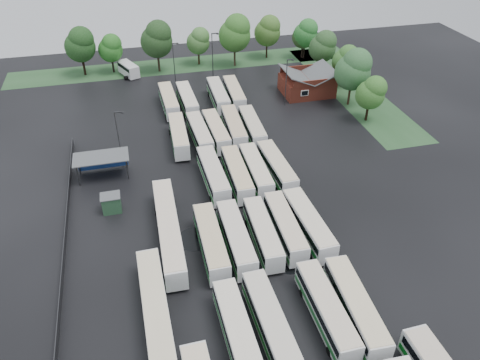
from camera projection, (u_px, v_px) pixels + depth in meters
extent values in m
plane|color=black|center=(248.00, 252.00, 58.55)|extent=(160.00, 160.00, 0.00)
cube|color=maroon|center=(307.00, 85.00, 96.41)|extent=(10.00, 8.00, 3.40)
cube|color=#4C4F51|center=(296.00, 75.00, 94.42)|extent=(5.07, 8.60, 2.19)
cube|color=#4C4F51|center=(319.00, 72.00, 95.42)|extent=(5.07, 8.60, 2.19)
cube|color=maroon|center=(315.00, 83.00, 91.97)|extent=(9.00, 0.20, 1.20)
cube|color=silver|center=(305.00, 93.00, 92.62)|extent=(1.60, 0.12, 1.20)
cylinder|color=#2D2D30|center=(78.00, 176.00, 69.28)|extent=(0.16, 0.16, 3.40)
cylinder|color=#2D2D30|center=(127.00, 169.00, 70.73)|extent=(0.16, 0.16, 3.40)
cylinder|color=#2D2D30|center=(79.00, 165.00, 71.82)|extent=(0.16, 0.16, 3.40)
cylinder|color=#2D2D30|center=(126.00, 159.00, 73.27)|extent=(0.16, 0.16, 3.40)
cube|color=#4C4F51|center=(101.00, 157.00, 70.25)|extent=(8.20, 4.20, 0.15)
cube|color=navy|center=(103.00, 161.00, 72.84)|extent=(7.60, 0.08, 2.60)
cube|color=#23482C|center=(111.00, 203.00, 64.58)|extent=(2.50, 2.00, 2.50)
cube|color=#4C4F51|center=(110.00, 196.00, 63.83)|extent=(2.70, 2.20, 0.12)
cube|color=#254B26|center=(185.00, 65.00, 110.44)|extent=(80.00, 10.00, 0.01)
cube|color=#254B26|center=(350.00, 88.00, 99.39)|extent=(10.00, 50.00, 0.01)
cube|color=#2D2D30|center=(65.00, 236.00, 60.09)|extent=(0.10, 50.00, 1.20)
cube|color=silver|center=(237.00, 332.00, 46.54)|extent=(2.65, 11.94, 2.73)
cube|color=black|center=(237.00, 329.00, 46.22)|extent=(2.70, 11.46, 0.87)
cube|color=#196528|center=(237.00, 336.00, 46.88)|extent=(2.69, 11.70, 0.60)
cube|color=beige|center=(237.00, 323.00, 45.73)|extent=(2.54, 11.58, 0.12)
cylinder|color=black|center=(229.00, 311.00, 50.34)|extent=(2.53, 0.95, 0.95)
cube|color=silver|center=(270.00, 322.00, 47.52)|extent=(2.82, 12.10, 2.76)
cube|color=black|center=(270.00, 319.00, 47.20)|extent=(2.87, 11.62, 0.88)
cube|color=#0C6817|center=(270.00, 326.00, 47.87)|extent=(2.87, 11.86, 0.61)
cube|color=beige|center=(270.00, 313.00, 46.70)|extent=(2.71, 11.74, 0.12)
cylinder|color=black|center=(259.00, 302.00, 51.37)|extent=(2.56, 0.96, 0.96)
cube|color=silver|center=(326.00, 310.00, 48.79)|extent=(2.53, 12.03, 2.75)
cube|color=black|center=(327.00, 306.00, 48.47)|extent=(2.59, 11.55, 0.88)
cube|color=#1E6C2E|center=(326.00, 314.00, 49.13)|extent=(2.58, 11.79, 0.61)
cube|color=beige|center=(328.00, 301.00, 47.97)|extent=(2.43, 11.67, 0.12)
cylinder|color=black|center=(340.00, 349.00, 46.52)|extent=(2.55, 0.96, 0.96)
cylinder|color=black|center=(312.00, 292.00, 52.63)|extent=(2.55, 0.96, 0.96)
cube|color=silver|center=(355.00, 307.00, 49.08)|extent=(3.18, 12.43, 2.82)
cube|color=black|center=(356.00, 303.00, 48.75)|extent=(3.22, 11.94, 0.90)
cube|color=#1B6E27|center=(354.00, 311.00, 49.43)|extent=(3.22, 12.19, 0.62)
cube|color=beige|center=(357.00, 297.00, 48.24)|extent=(3.06, 12.06, 0.12)
cylinder|color=black|center=(370.00, 346.00, 46.75)|extent=(2.62, 0.99, 0.99)
cylinder|color=black|center=(338.00, 288.00, 53.02)|extent=(2.62, 0.99, 0.99)
cube|color=silver|center=(211.00, 242.00, 57.31)|extent=(2.69, 12.17, 2.78)
cube|color=black|center=(211.00, 239.00, 56.99)|extent=(2.74, 11.69, 0.89)
cube|color=#137529|center=(211.00, 246.00, 57.66)|extent=(2.74, 11.93, 0.61)
cube|color=beige|center=(211.00, 233.00, 56.49)|extent=(2.58, 11.81, 0.12)
cylinder|color=black|center=(218.00, 272.00, 55.02)|extent=(2.58, 0.97, 0.97)
cylinder|color=black|center=(206.00, 230.00, 61.20)|extent=(2.58, 0.97, 0.97)
cube|color=silver|center=(236.00, 238.00, 57.90)|extent=(2.63, 12.14, 2.78)
cube|color=black|center=(236.00, 235.00, 57.59)|extent=(2.69, 11.66, 0.89)
cube|color=#11731E|center=(236.00, 242.00, 58.25)|extent=(2.68, 11.90, 0.61)
cube|color=beige|center=(236.00, 229.00, 57.08)|extent=(2.53, 11.78, 0.12)
cylinder|color=black|center=(244.00, 268.00, 55.62)|extent=(2.58, 0.97, 0.97)
cylinder|color=black|center=(229.00, 227.00, 61.78)|extent=(2.58, 0.97, 0.97)
cube|color=silver|center=(263.00, 233.00, 58.76)|extent=(2.81, 11.80, 2.69)
cube|color=black|center=(263.00, 230.00, 58.45)|extent=(2.85, 11.33, 0.86)
cube|color=#196228|center=(263.00, 236.00, 59.10)|extent=(2.85, 11.57, 0.59)
cube|color=beige|center=(263.00, 224.00, 57.96)|extent=(2.70, 11.44, 0.12)
cylinder|color=black|center=(271.00, 261.00, 56.55)|extent=(2.49, 0.94, 0.94)
cylinder|color=black|center=(254.00, 222.00, 62.51)|extent=(2.49, 0.94, 0.94)
cube|color=silver|center=(285.00, 227.00, 59.67)|extent=(2.78, 11.94, 2.72)
cube|color=black|center=(285.00, 224.00, 59.36)|extent=(2.83, 11.47, 0.87)
cube|color=#1F6227|center=(285.00, 231.00, 60.01)|extent=(2.83, 11.70, 0.60)
cube|color=beige|center=(286.00, 218.00, 58.86)|extent=(2.67, 11.58, 0.12)
cylinder|color=black|center=(294.00, 255.00, 57.43)|extent=(2.52, 0.95, 0.95)
cylinder|color=black|center=(275.00, 217.00, 63.47)|extent=(2.52, 0.95, 0.95)
cube|color=silver|center=(308.00, 224.00, 60.04)|extent=(2.99, 12.37, 2.82)
cube|color=black|center=(309.00, 221.00, 59.72)|extent=(3.04, 11.89, 0.90)
cube|color=#0D6D21|center=(308.00, 228.00, 60.40)|extent=(3.04, 12.13, 0.62)
cube|color=beige|center=(309.00, 215.00, 59.20)|extent=(2.88, 12.00, 0.12)
cylinder|color=black|center=(319.00, 253.00, 57.72)|extent=(2.61, 0.98, 0.98)
cylinder|color=black|center=(297.00, 214.00, 63.97)|extent=(2.61, 0.98, 0.98)
cube|color=silver|center=(213.00, 175.00, 69.23)|extent=(2.78, 12.39, 2.83)
cube|color=black|center=(213.00, 172.00, 68.91)|extent=(2.83, 11.90, 0.91)
cube|color=#10681C|center=(213.00, 178.00, 69.59)|extent=(2.83, 12.15, 0.62)
cube|color=beige|center=(213.00, 167.00, 68.39)|extent=(2.67, 12.02, 0.12)
cylinder|color=black|center=(219.00, 198.00, 66.90)|extent=(2.63, 0.99, 0.99)
cylinder|color=black|center=(208.00, 169.00, 73.18)|extent=(2.63, 0.99, 0.99)
cube|color=silver|center=(237.00, 174.00, 69.48)|extent=(2.81, 12.13, 2.77)
cube|color=black|center=(237.00, 171.00, 69.16)|extent=(2.86, 11.65, 0.89)
cube|color=#096718|center=(237.00, 177.00, 69.83)|extent=(2.86, 11.89, 0.61)
cube|color=beige|center=(237.00, 166.00, 68.66)|extent=(2.70, 11.76, 0.12)
cylinder|color=black|center=(244.00, 197.00, 67.20)|extent=(2.56, 0.97, 0.97)
cylinder|color=black|center=(231.00, 168.00, 73.34)|extent=(2.56, 0.97, 0.97)
cube|color=silver|center=(256.00, 171.00, 70.30)|extent=(2.70, 11.95, 2.73)
cube|color=black|center=(256.00, 167.00, 69.99)|extent=(2.75, 11.47, 0.87)
cube|color=#086214|center=(256.00, 174.00, 70.64)|extent=(2.74, 11.71, 0.60)
cube|color=beige|center=(256.00, 163.00, 69.49)|extent=(2.59, 11.59, 0.12)
cylinder|color=black|center=(263.00, 192.00, 68.05)|extent=(2.53, 0.95, 0.95)
cylinder|color=black|center=(249.00, 165.00, 74.11)|extent=(2.53, 0.95, 0.95)
cube|color=silver|center=(277.00, 167.00, 70.98)|extent=(2.93, 12.14, 2.76)
cube|color=black|center=(277.00, 164.00, 70.66)|extent=(2.97, 11.66, 0.88)
cube|color=#196F26|center=(276.00, 171.00, 71.33)|extent=(2.97, 11.90, 0.61)
cube|color=beige|center=(277.00, 159.00, 70.16)|extent=(2.81, 11.77, 0.12)
cylinder|color=black|center=(284.00, 189.00, 68.70)|extent=(2.56, 0.96, 0.96)
cylinder|color=black|center=(269.00, 162.00, 74.84)|extent=(2.56, 0.96, 0.96)
cube|color=silver|center=(179.00, 136.00, 79.02)|extent=(3.01, 12.07, 2.74)
cube|color=black|center=(179.00, 133.00, 78.70)|extent=(3.05, 11.59, 0.88)
cube|color=#1F672F|center=(179.00, 139.00, 79.36)|extent=(3.05, 11.83, 0.60)
cube|color=beige|center=(178.00, 128.00, 78.20)|extent=(2.90, 11.71, 0.12)
cylinder|color=black|center=(183.00, 154.00, 76.76)|extent=(2.54, 0.96, 0.96)
cylinder|color=black|center=(176.00, 132.00, 82.85)|extent=(2.54, 0.96, 0.96)
cube|color=silver|center=(200.00, 134.00, 79.63)|extent=(2.80, 11.77, 2.68)
cube|color=black|center=(200.00, 131.00, 79.33)|extent=(2.84, 11.31, 0.86)
cube|color=#156821|center=(200.00, 137.00, 79.97)|extent=(2.84, 11.54, 0.59)
cube|color=beige|center=(199.00, 126.00, 78.84)|extent=(2.69, 11.42, 0.12)
cylinder|color=black|center=(204.00, 151.00, 77.43)|extent=(2.49, 0.94, 0.94)
cylinder|color=black|center=(196.00, 130.00, 83.38)|extent=(2.49, 0.94, 0.94)
cube|color=silver|center=(216.00, 131.00, 80.27)|extent=(2.76, 11.92, 2.72)
cube|color=black|center=(216.00, 128.00, 79.96)|extent=(2.80, 11.45, 0.87)
cube|color=#1E6526|center=(216.00, 134.00, 80.62)|extent=(2.80, 11.69, 0.60)
cube|color=beige|center=(216.00, 124.00, 79.47)|extent=(2.65, 11.57, 0.12)
cylinder|color=black|center=(221.00, 149.00, 78.03)|extent=(2.52, 0.95, 0.95)
cylinder|color=black|center=(212.00, 128.00, 84.07)|extent=(2.52, 0.95, 0.95)
cube|color=silver|center=(234.00, 127.00, 81.31)|extent=(3.14, 12.28, 2.79)
cube|color=black|center=(234.00, 125.00, 80.99)|extent=(3.17, 11.80, 0.89)
cube|color=#206C2B|center=(234.00, 130.00, 81.66)|extent=(3.18, 12.04, 0.61)
cube|color=#D1B38C|center=(234.00, 120.00, 80.48)|extent=(3.02, 11.91, 0.12)
cylinder|color=black|center=(239.00, 145.00, 79.01)|extent=(2.59, 0.97, 0.97)
cylinder|color=black|center=(229.00, 124.00, 85.20)|extent=(2.59, 0.97, 0.97)
cube|color=silver|center=(252.00, 127.00, 81.48)|extent=(2.96, 11.97, 2.72)
cube|color=black|center=(252.00, 124.00, 81.17)|extent=(3.00, 11.49, 0.87)
cube|color=#126A1B|center=(252.00, 130.00, 81.82)|extent=(3.00, 11.73, 0.60)
cube|color=beige|center=(252.00, 120.00, 80.67)|extent=(2.85, 11.61, 0.12)
cylinder|color=black|center=(258.00, 145.00, 79.24)|extent=(2.52, 0.95, 0.95)
cylinder|color=black|center=(247.00, 124.00, 85.28)|extent=(2.52, 0.95, 0.95)
cube|color=silver|center=(169.00, 101.00, 90.10)|extent=(2.72, 12.09, 2.76)
cube|color=black|center=(169.00, 98.00, 89.78)|extent=(2.77, 11.61, 0.88)
cube|color=#0D621D|center=(169.00, 104.00, 90.45)|extent=(2.76, 11.85, 0.61)
cube|color=beige|center=(168.00, 94.00, 89.28)|extent=(2.61, 11.72, 0.12)
cylinder|color=black|center=(172.00, 116.00, 87.83)|extent=(2.56, 0.96, 0.96)
cylinder|color=black|center=(167.00, 99.00, 93.95)|extent=(2.56, 0.96, 0.96)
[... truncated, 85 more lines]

